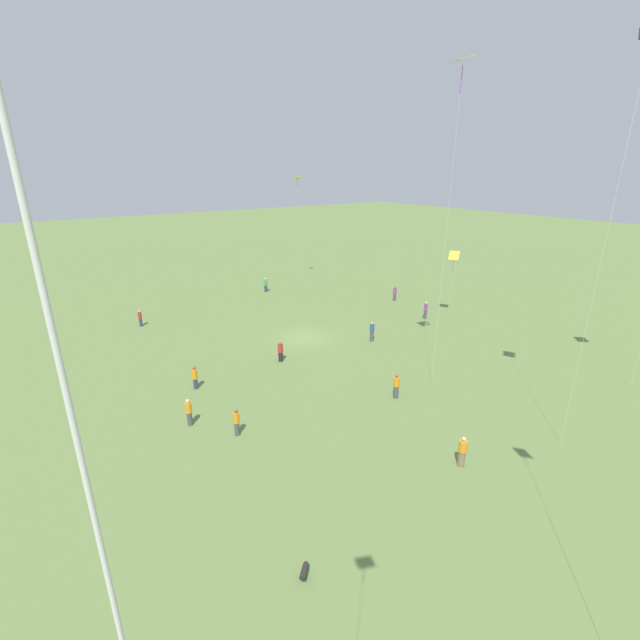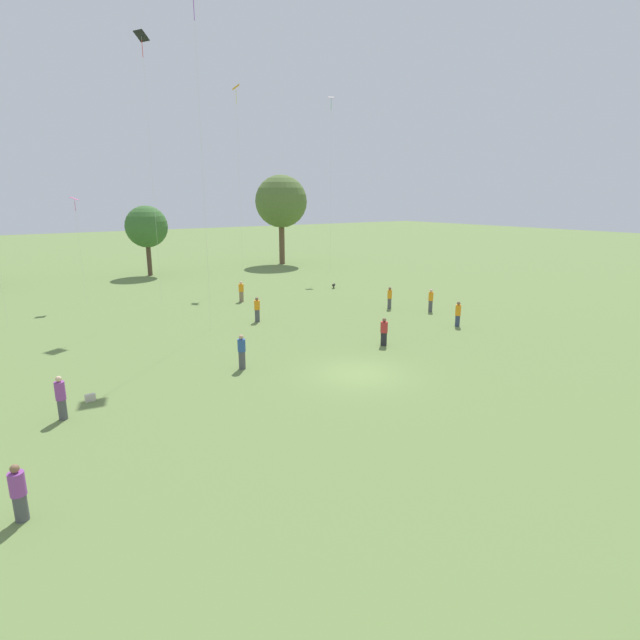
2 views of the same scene
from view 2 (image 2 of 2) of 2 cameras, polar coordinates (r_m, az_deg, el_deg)
The scene contains 19 objects.
ground_plane at distance 25.16m, azimuth 4.38°, elevation -6.16°, with size 240.00×240.00×0.00m, color olive.
tree_1 at distance 59.23m, azimuth -19.22°, elevation 10.01°, with size 4.57×4.57×7.72m.
tree_2 at distance 66.29m, azimuth -4.47°, elevation 13.33°, with size 6.67×6.67×11.41m.
person_0 at distance 25.83m, azimuth -8.93°, elevation -3.63°, with size 0.51×0.51×1.82m.
person_1 at distance 42.59m, azimuth -8.99°, elevation 3.22°, with size 0.59×0.59×1.74m.
person_2 at distance 35.19m, azimuth 15.49°, elevation 0.66°, with size 0.51×0.51×1.73m.
person_4 at distance 22.34m, azimuth -27.49°, elevation -7.90°, with size 0.52×0.52×1.82m.
person_5 at distance 35.48m, azimuth -7.20°, elevation 1.18°, with size 0.57×0.57×1.76m.
person_6 at distance 39.73m, azimuth 7.96°, elevation 2.52°, with size 0.45×0.45×1.74m.
person_7 at distance 39.27m, azimuth 12.54°, elevation 2.21°, with size 0.38×0.38×1.77m.
person_8 at distance 29.81m, azimuth 7.32°, elevation -1.36°, with size 0.57×0.57×1.68m.
person_9 at distance 16.41m, azimuth -31.20°, elevation -16.56°, with size 0.59×0.59×1.68m.
kite_2 at distance 45.44m, azimuth -26.21°, elevation 11.74°, with size 0.79×0.81×8.62m.
kite_3 at distance 53.46m, azimuth -9.53°, elevation 23.37°, with size 0.96×1.03×19.17m.
kite_4 at distance 42.78m, azimuth -19.60°, elevation 26.70°, with size 1.06×1.14×20.14m.
kite_7 at distance 34.99m, azimuth -14.23°, elevation 31.37°, with size 1.24×1.27×20.56m.
kite_8 at distance 59.79m, azimuth 1.27°, elevation 22.44°, with size 0.90×0.88×19.42m.
dog_0 at distance 48.49m, azimuth 1.57°, elevation 4.01°, with size 0.62×0.60×0.45m.
picnic_bag_0 at distance 23.99m, azimuth -24.79°, elevation -8.07°, with size 0.43×0.21×0.32m.
Camera 2 is at (-14.98, -18.29, 8.59)m, focal length 28.00 mm.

